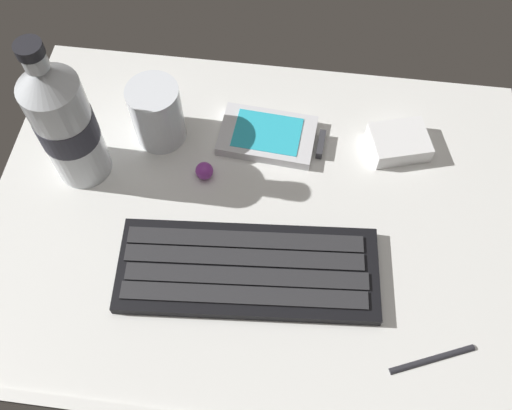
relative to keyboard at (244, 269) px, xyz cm
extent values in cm
cube|color=silver|center=(0.49, 7.11, -1.81)|extent=(64.00, 48.00, 2.00)
cube|color=black|center=(0.00, 0.00, -0.11)|extent=(29.78, 13.26, 1.40)
cube|color=#28282B|center=(-0.26, 3.29, 0.74)|extent=(26.75, 4.10, 0.30)
cube|color=#28282B|center=(-0.09, 1.10, 0.74)|extent=(26.75, 4.10, 0.30)
cube|color=#28282B|center=(0.09, -1.10, 0.74)|extent=(26.75, 4.10, 0.30)
cube|color=#28282B|center=(0.26, -3.29, 0.74)|extent=(26.75, 4.10, 0.30)
cube|color=silver|center=(0.99, 18.61, -0.11)|extent=(12.53, 8.46, 1.40)
cube|color=#2DB7D1|center=(0.99, 18.61, 0.64)|extent=(8.81, 6.53, 0.10)
cube|color=#333338|center=(7.37, 18.14, -0.11)|extent=(1.08, 3.85, 1.12)
cylinder|color=silver|center=(-13.12, 17.64, 3.44)|extent=(6.40, 6.40, 8.50)
cylinder|color=red|center=(-13.12, 17.64, 2.45)|extent=(5.50, 5.50, 6.12)
cylinder|color=silver|center=(-21.52, 11.56, 6.69)|extent=(6.60, 6.60, 15.00)
cone|color=silver|center=(-21.52, 11.56, 15.59)|extent=(6.60, 6.60, 2.80)
cylinder|color=silver|center=(-21.52, 11.56, 17.89)|extent=(2.51, 2.51, 1.80)
cylinder|color=black|center=(-21.52, 11.56, 19.39)|extent=(2.77, 2.77, 1.20)
cylinder|color=#2D2D38|center=(-21.52, 11.56, 7.44)|extent=(6.73, 6.73, 3.80)
cube|color=white|center=(17.06, 19.28, 0.39)|extent=(8.29, 7.34, 2.40)
sphere|color=purple|center=(-6.51, 12.11, 0.29)|extent=(2.20, 2.20, 2.20)
cylinder|color=#26262B|center=(20.81, -7.25, -0.46)|extent=(9.04, 4.30, 0.70)
camera|label=1|loc=(4.40, -23.90, 58.39)|focal=39.56mm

